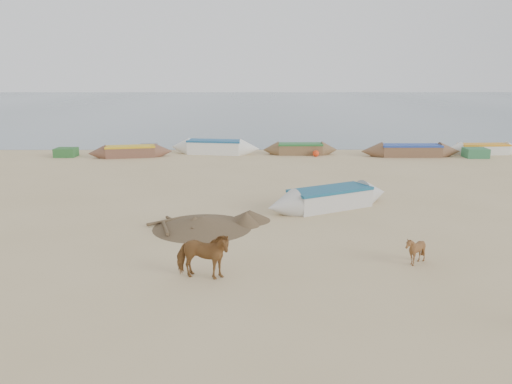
{
  "coord_description": "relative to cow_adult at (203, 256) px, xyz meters",
  "views": [
    {
      "loc": [
        -0.1,
        -15.35,
        5.6
      ],
      "look_at": [
        0.0,
        4.0,
        1.0
      ],
      "focal_mm": 35.0,
      "sensor_mm": 36.0,
      "label": 1
    }
  ],
  "objects": [
    {
      "name": "ground",
      "position": [
        1.52,
        2.3,
        -0.69
      ],
      "size": [
        140.0,
        140.0,
        0.0
      ],
      "primitive_type": "plane",
      "color": "tan",
      "rests_on": "ground"
    },
    {
      "name": "sea",
      "position": [
        1.52,
        84.3,
        -0.68
      ],
      "size": [
        160.0,
        160.0,
        0.0
      ],
      "primitive_type": "plane",
      "color": "slate",
      "rests_on": "ground"
    },
    {
      "name": "cow_adult",
      "position": [
        0.0,
        0.0,
        0.0
      ],
      "size": [
        1.73,
        1.02,
        1.37
      ],
      "primitive_type": "imported",
      "rotation": [
        0.0,
        0.0,
        1.39
      ],
      "color": "brown",
      "rests_on": "ground"
    },
    {
      "name": "calf_front",
      "position": [
        6.27,
        1.05,
        -0.24
      ],
      "size": [
        0.82,
        0.73,
        0.89
      ],
      "primitive_type": "imported",
      "rotation": [
        0.0,
        0.0,
        -1.59
      ],
      "color": "brown",
      "rests_on": "ground"
    },
    {
      "name": "near_canoe",
      "position": [
        4.69,
        7.52,
        -0.25
      ],
      "size": [
        6.02,
        4.04,
        0.87
      ],
      "primitive_type": null,
      "rotation": [
        0.0,
        0.0,
        0.49
      ],
      "color": "beige",
      "rests_on": "ground"
    },
    {
      "name": "debris_pile",
      "position": [
        -0.5,
        4.75,
        -0.47
      ],
      "size": [
        3.7,
        3.7,
        0.43
      ],
      "primitive_type": "cone",
      "rotation": [
        0.0,
        0.0,
        0.0
      ],
      "color": "brown",
      "rests_on": "ground"
    },
    {
      "name": "waterline_canoes",
      "position": [
        4.6,
        22.15,
        -0.26
      ],
      "size": [
        56.91,
        4.78,
        1.0
      ],
      "color": "brown",
      "rests_on": "ground"
    },
    {
      "name": "beach_clutter",
      "position": [
        5.95,
        21.75,
        -0.39
      ],
      "size": [
        46.74,
        3.86,
        0.64
      ],
      "color": "#2B602D",
      "rests_on": "ground"
    }
  ]
}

